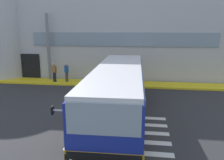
# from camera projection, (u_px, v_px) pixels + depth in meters

# --- Properties ---
(ground_plane) EXTENTS (80.00, 90.00, 0.02)m
(ground_plane) POSITION_uv_depth(u_px,v_px,m) (98.00, 102.00, 14.96)
(ground_plane) COLOR #2B2B2D
(ground_plane) RESTS_ON ground
(bay_paint_stripes) EXTENTS (4.40, 3.96, 0.01)m
(bay_paint_stripes) POSITION_uv_depth(u_px,v_px,m) (122.00, 131.00, 10.64)
(bay_paint_stripes) COLOR silver
(bay_paint_stripes) RESTS_ON ground
(terminal_building) EXTENTS (24.16, 13.80, 7.91)m
(terminal_building) POSITION_uv_depth(u_px,v_px,m) (111.00, 36.00, 25.40)
(terminal_building) COLOR #B7B7BC
(terminal_building) RESTS_ON ground
(boarding_curb) EXTENTS (26.36, 2.00, 0.15)m
(boarding_curb) POSITION_uv_depth(u_px,v_px,m) (109.00, 83.00, 19.58)
(boarding_curb) COLOR yellow
(boarding_curb) RESTS_ON ground
(entry_support_column) EXTENTS (0.28, 0.28, 5.89)m
(entry_support_column) POSITION_uv_depth(u_px,v_px,m) (48.00, 47.00, 20.21)
(entry_support_column) COLOR slate
(entry_support_column) RESTS_ON boarding_curb
(bus_main_foreground) EXTENTS (3.02, 11.92, 2.70)m
(bus_main_foreground) POSITION_uv_depth(u_px,v_px,m) (118.00, 91.00, 12.51)
(bus_main_foreground) COLOR navy
(bus_main_foreground) RESTS_ON ground
(passenger_near_column) EXTENTS (0.55, 0.35, 1.68)m
(passenger_near_column) POSITION_uv_depth(u_px,v_px,m) (54.00, 71.00, 19.65)
(passenger_near_column) COLOR #1E2338
(passenger_near_column) RESTS_ON boarding_curb
(passenger_by_doorway) EXTENTS (0.47, 0.41, 1.68)m
(passenger_by_doorway) POSITION_uv_depth(u_px,v_px,m) (66.00, 71.00, 19.63)
(passenger_by_doorway) COLOR #4C4233
(passenger_by_doorway) RESTS_ON boarding_curb
(safety_bollard_yellow) EXTENTS (0.18, 0.18, 0.90)m
(safety_bollard_yellow) POSITION_uv_depth(u_px,v_px,m) (139.00, 83.00, 17.98)
(safety_bollard_yellow) COLOR yellow
(safety_bollard_yellow) RESTS_ON ground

